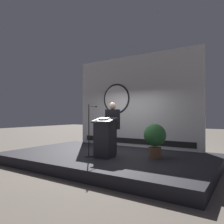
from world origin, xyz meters
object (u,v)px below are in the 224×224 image
at_px(podium, 105,138).
at_px(potted_plant, 155,137).
at_px(speaker_person, 113,128).
at_px(microphone_stand, 90,138).

relative_size(podium, potted_plant, 1.20).
xyz_separation_m(speaker_person, microphone_stand, (-0.43, -0.58, -0.28)).
bearing_deg(speaker_person, microphone_stand, -126.54).
distance_m(podium, speaker_person, 0.55).
bearing_deg(speaker_person, potted_plant, 12.28).
bearing_deg(speaker_person, podium, -86.29).
xyz_separation_m(podium, speaker_person, (-0.03, 0.48, 0.26)).
xyz_separation_m(podium, microphone_stand, (-0.46, -0.10, -0.02)).
height_order(speaker_person, potted_plant, speaker_person).
xyz_separation_m(speaker_person, potted_plant, (1.27, 0.28, -0.24)).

